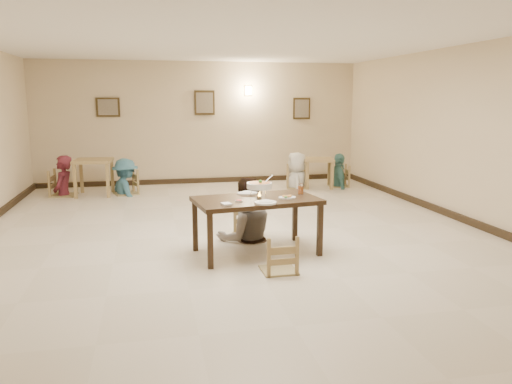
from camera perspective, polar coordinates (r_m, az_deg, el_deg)
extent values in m
plane|color=beige|center=(7.90, -2.45, -4.78)|extent=(10.00, 10.00, 0.00)
plane|color=white|center=(7.67, -2.64, 17.38)|extent=(10.00, 10.00, 0.00)
plane|color=beige|center=(12.59, -6.33, 7.83)|extent=(10.00, 0.00, 10.00)
plane|color=beige|center=(2.87, 14.17, -1.61)|extent=(10.00, 0.00, 10.00)
plane|color=beige|center=(9.19, 23.04, 6.06)|extent=(0.00, 10.00, 10.00)
cube|color=black|center=(12.71, -6.19, 1.32)|extent=(8.00, 0.06, 0.12)
cube|color=black|center=(9.37, 22.26, -2.73)|extent=(0.06, 10.00, 0.12)
cube|color=#332612|center=(12.51, -16.56, 9.28)|extent=(0.55, 0.03, 0.45)
cube|color=gray|center=(12.49, -16.57, 9.27)|extent=(0.45, 0.01, 0.37)
cube|color=#332612|center=(12.55, -5.90, 10.11)|extent=(0.50, 0.03, 0.60)
cube|color=gray|center=(12.53, -5.89, 10.11)|extent=(0.41, 0.01, 0.49)
cube|color=#332612|center=(13.06, 5.24, 9.48)|extent=(0.45, 0.03, 0.55)
cube|color=gray|center=(13.04, 5.26, 9.48)|extent=(0.37, 0.01, 0.45)
cube|color=#FFD88C|center=(12.71, -0.89, 11.52)|extent=(0.16, 0.05, 0.22)
cube|color=#332214|center=(6.74, 0.05, -0.97)|extent=(1.76, 1.15, 0.06)
cube|color=#332214|center=(6.24, -5.26, -5.62)|extent=(0.07, 0.07, 0.71)
cube|color=#332214|center=(6.77, 7.31, -4.35)|extent=(0.07, 0.07, 0.71)
cube|color=#332214|center=(6.99, -6.98, -3.87)|extent=(0.07, 0.07, 0.71)
cube|color=#332214|center=(7.47, 4.47, -2.88)|extent=(0.07, 0.07, 0.71)
cube|color=tan|center=(7.57, -1.33, -1.97)|extent=(0.46, 0.46, 0.05)
cube|color=tan|center=(6.11, 2.64, -5.36)|extent=(0.42, 0.42, 0.05)
imported|color=gray|center=(7.41, -1.18, 1.59)|extent=(0.96, 0.78, 1.86)
torus|color=silver|center=(6.68, 0.39, 0.42)|extent=(0.27, 0.27, 0.01)
cylinder|color=silver|center=(6.70, 0.39, -0.61)|extent=(0.07, 0.07, 0.04)
cone|color=#FFA526|center=(6.69, 0.39, -0.18)|extent=(0.04, 0.04, 0.06)
cylinder|color=white|center=(6.67, 0.39, 0.74)|extent=(0.34, 0.34, 0.08)
cylinder|color=#AD521E|center=(6.66, 0.39, 1.03)|extent=(0.30, 0.30, 0.02)
sphere|color=#2D7223|center=(6.65, 0.50, 1.19)|extent=(0.05, 0.05, 0.05)
cylinder|color=silver|center=(6.75, 1.36, 1.42)|extent=(0.16, 0.10, 0.11)
cylinder|color=silver|center=(6.77, 1.14, -0.05)|extent=(0.01, 0.01, 0.15)
cylinder|color=silver|center=(6.73, -0.59, -0.12)|extent=(0.01, 0.01, 0.15)
cylinder|color=silver|center=(6.57, 0.61, -0.37)|extent=(0.01, 0.01, 0.15)
cylinder|color=white|center=(7.04, -1.00, -0.14)|extent=(0.29, 0.29, 0.02)
ellipsoid|color=white|center=(7.04, -1.00, -0.08)|extent=(0.19, 0.16, 0.07)
cylinder|color=white|center=(6.40, 1.09, -1.23)|extent=(0.29, 0.29, 0.02)
ellipsoid|color=white|center=(6.40, 1.09, -1.16)|extent=(0.19, 0.16, 0.07)
cylinder|color=white|center=(6.74, 3.58, -0.65)|extent=(0.24, 0.24, 0.02)
sphere|color=#2D7223|center=(6.67, 3.42, -0.58)|extent=(0.04, 0.04, 0.04)
cylinder|color=white|center=(6.53, -1.95, -1.02)|extent=(0.10, 0.10, 0.02)
cylinder|color=#A60F11|center=(6.52, -1.95, -0.95)|extent=(0.08, 0.08, 0.01)
cube|color=white|center=(6.31, -3.42, -1.39)|extent=(0.14, 0.16, 0.03)
cube|color=silver|center=(6.39, -3.12, -1.29)|extent=(0.04, 0.15, 0.01)
cube|color=silver|center=(6.39, -2.88, -1.28)|extent=(0.04, 0.15, 0.01)
cylinder|color=white|center=(7.03, 5.14, 0.34)|extent=(0.08, 0.08, 0.15)
cylinder|color=orange|center=(7.04, 5.13, 0.22)|extent=(0.07, 0.07, 0.11)
cube|color=#A28654|center=(11.47, -18.11, 3.42)|extent=(0.85, 0.85, 0.06)
cube|color=#A28654|center=(11.26, -19.98, 1.13)|extent=(0.07, 0.07, 0.74)
cube|color=#A28654|center=(11.13, -16.58, 1.24)|extent=(0.07, 0.07, 0.74)
cube|color=#A28654|center=(11.91, -19.32, 1.66)|extent=(0.07, 0.07, 0.74)
cube|color=#A28654|center=(11.79, -16.11, 1.76)|extent=(0.07, 0.07, 0.74)
cube|color=#A28654|center=(12.00, 7.18, 3.69)|extent=(0.85, 0.85, 0.06)
cube|color=#A28654|center=(11.74, 5.85, 1.84)|extent=(0.07, 0.07, 0.64)
cube|color=#A28654|center=(11.79, 8.66, 1.82)|extent=(0.07, 0.07, 0.64)
cube|color=#A28654|center=(12.31, 5.69, 2.25)|extent=(0.07, 0.07, 0.64)
cube|color=#A28654|center=(12.36, 8.37, 2.22)|extent=(0.07, 0.07, 0.64)
cube|color=tan|center=(11.65, -21.25, 2.00)|extent=(0.51, 0.51, 0.06)
cube|color=tan|center=(11.44, -14.72, 2.12)|extent=(0.49, 0.49, 0.05)
cube|color=tan|center=(11.92, 4.69, 2.73)|extent=(0.48, 0.48, 0.05)
cube|color=tan|center=(12.21, 9.46, 2.73)|extent=(0.46, 0.46, 0.05)
imported|color=maroon|center=(11.61, -21.38, 3.91)|extent=(0.54, 0.72, 1.78)
imported|color=teal|center=(11.40, -14.80, 3.72)|extent=(0.98, 1.19, 1.60)
imported|color=silver|center=(11.87, 4.72, 4.53)|extent=(0.69, 0.92, 1.70)
imported|color=teal|center=(12.17, 9.52, 4.37)|extent=(0.51, 0.99, 1.61)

